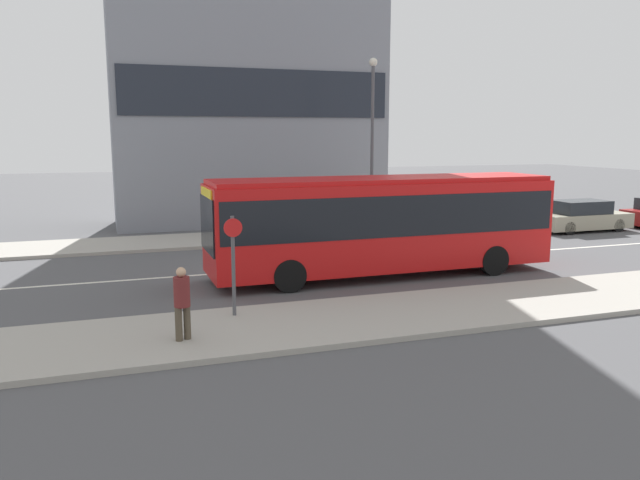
% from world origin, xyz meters
% --- Properties ---
extents(ground_plane, '(120.00, 120.00, 0.00)m').
position_xyz_m(ground_plane, '(0.00, 0.00, 0.00)').
color(ground_plane, '#4F4F51').
extents(sidewalk_near, '(44.00, 3.50, 0.13)m').
position_xyz_m(sidewalk_near, '(0.00, -6.25, 0.07)').
color(sidewalk_near, '#A39E93').
rests_on(sidewalk_near, ground_plane).
extents(sidewalk_far, '(44.00, 3.50, 0.13)m').
position_xyz_m(sidewalk_far, '(0.00, 6.25, 0.07)').
color(sidewalk_far, '#A39E93').
rests_on(sidewalk_far, ground_plane).
extents(lane_centerline, '(41.80, 0.16, 0.01)m').
position_xyz_m(lane_centerline, '(0.00, 0.00, 0.00)').
color(lane_centerline, silver).
rests_on(lane_centerline, ground_plane).
extents(city_bus, '(10.95, 2.57, 3.11)m').
position_xyz_m(city_bus, '(3.41, -1.90, 1.79)').
color(city_bus, red).
rests_on(city_bus, ground_plane).
extents(parked_car_0, '(4.46, 1.76, 1.43)m').
position_xyz_m(parked_car_0, '(16.09, 3.59, 0.67)').
color(parked_car_0, '#A39E84').
rests_on(parked_car_0, ground_plane).
extents(pedestrian_near_stop, '(0.34, 0.34, 1.57)m').
position_xyz_m(pedestrian_near_stop, '(-3.36, -6.70, 1.01)').
color(pedestrian_near_stop, '#4C4233').
rests_on(pedestrian_near_stop, sidewalk_near).
extents(bus_stop_sign, '(0.44, 0.12, 2.40)m').
position_xyz_m(bus_stop_sign, '(-1.97, -5.25, 1.55)').
color(bus_stop_sign, '#4C4C51').
rests_on(bus_stop_sign, sidewalk_near).
extents(street_lamp, '(0.36, 0.36, 7.49)m').
position_xyz_m(street_lamp, '(6.23, 5.36, 4.65)').
color(street_lamp, '#4C4C51').
rests_on(street_lamp, sidewalk_far).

